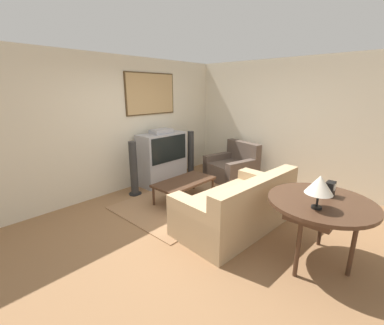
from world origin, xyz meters
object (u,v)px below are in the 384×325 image
at_px(coffee_table, 184,183).
at_px(speaker_tower_left, 134,170).
at_px(tv, 162,158).
at_px(armchair, 232,168).
at_px(console_table, 321,206).
at_px(couch, 238,208).
at_px(table_lamp, 320,185).
at_px(mantel_clock, 330,189).
at_px(speaker_tower_right, 191,155).

bearing_deg(coffee_table, speaker_tower_left, 115.55).
distance_m(tv, armchair, 1.66).
bearing_deg(armchair, console_table, -23.35).
height_order(tv, console_table, tv).
height_order(couch, table_lamp, table_lamp).
bearing_deg(speaker_tower_left, tv, 6.65).
bearing_deg(console_table, armchair, 52.86).
xyz_separation_m(mantel_clock, speaker_tower_right, (1.23, 3.42, -0.38)).
height_order(coffee_table, table_lamp, table_lamp).
distance_m(tv, coffee_table, 1.14).
distance_m(armchair, table_lamp, 3.34).
relative_size(table_lamp, speaker_tower_left, 0.34).
relative_size(tv, coffee_table, 1.03).
distance_m(tv, speaker_tower_left, 0.84).
distance_m(table_lamp, speaker_tower_left, 3.46).
relative_size(tv, couch, 0.62).
xyz_separation_m(coffee_table, table_lamp, (-0.48, -2.46, 0.72)).
bearing_deg(armchair, speaker_tower_left, -100.62).
bearing_deg(speaker_tower_left, mantel_clock, -82.70).
bearing_deg(couch, console_table, 90.23).
bearing_deg(speaker_tower_left, armchair, -24.41).
relative_size(console_table, speaker_tower_right, 1.09).
height_order(tv, couch, tv).
bearing_deg(mantel_clock, couch, 96.16).
bearing_deg(speaker_tower_right, tv, 173.35).
distance_m(console_table, mantel_clock, 0.26).
relative_size(couch, armchair, 1.70).
height_order(couch, mantel_clock, mantel_clock).
bearing_deg(tv, table_lamp, -103.69).
xyz_separation_m(armchair, table_lamp, (-2.11, -2.47, 0.80)).
bearing_deg(console_table, coffee_table, 84.79).
bearing_deg(table_lamp, tv, 76.31).
height_order(tv, speaker_tower_right, tv).
xyz_separation_m(coffee_table, console_table, (-0.22, -2.44, 0.38)).
distance_m(coffee_table, console_table, 2.48).
relative_size(tv, armchair, 1.06).
distance_m(couch, coffee_table, 1.29).
bearing_deg(speaker_tower_right, armchair, -66.19).
xyz_separation_m(tv, speaker_tower_left, (-0.84, -0.10, -0.06)).
relative_size(tv, mantel_clock, 6.89).
height_order(tv, speaker_tower_left, tv).
xyz_separation_m(armchair, mantel_clock, (-1.65, -2.47, 0.62)).
height_order(couch, console_table, couch).
relative_size(couch, coffee_table, 1.66).
distance_m(armchair, speaker_tower_right, 1.06).
bearing_deg(mantel_clock, console_table, 173.95).
bearing_deg(couch, armchair, -140.03).
bearing_deg(mantel_clock, speaker_tower_left, 97.30).
xyz_separation_m(couch, speaker_tower_right, (1.36, 2.24, 0.20)).
bearing_deg(couch, speaker_tower_right, -117.29).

